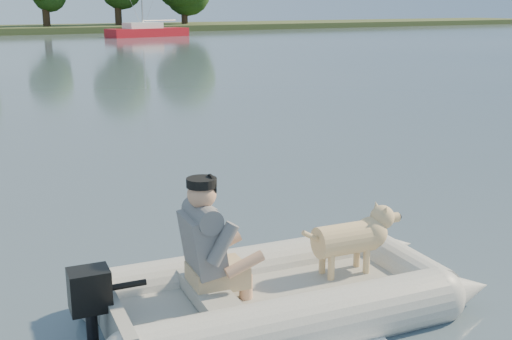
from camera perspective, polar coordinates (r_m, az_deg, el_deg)
water at (r=6.38m, az=7.21°, el=-10.46°), size 160.00×160.00×0.00m
dinghy at (r=5.67m, az=2.50°, el=-7.02°), size 5.01×3.69×1.40m
man at (r=5.40m, az=-4.54°, el=-6.08°), size 0.81×0.72×1.09m
dog at (r=6.04m, az=7.91°, el=-6.55°), size 0.98×0.45×0.63m
outboard_motor at (r=5.33m, az=-14.44°, el=-12.32°), size 0.45×0.34×0.80m
sailboat at (r=56.38m, az=-9.67°, el=12.03°), size 7.31×3.28×9.69m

